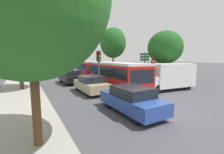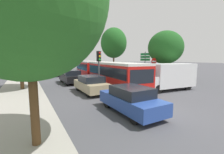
{
  "view_description": "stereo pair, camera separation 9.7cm",
  "coord_description": "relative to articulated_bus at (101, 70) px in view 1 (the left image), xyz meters",
  "views": [
    {
      "loc": [
        -6.17,
        -5.52,
        2.76
      ],
      "look_at": [
        0.2,
        5.36,
        1.2
      ],
      "focal_mm": 24.0,
      "sensor_mm": 36.0,
      "label": 1
    },
    {
      "loc": [
        -6.08,
        -5.57,
        2.76
      ],
      "look_at": [
        0.2,
        5.36,
        1.2
      ],
      "focal_mm": 24.0,
      "sensor_mm": 36.0,
      "label": 2
    }
  ],
  "objects": [
    {
      "name": "articulated_bus",
      "position": [
        0.0,
        0.0,
        0.0
      ],
      "size": [
        3.61,
        16.19,
        2.39
      ],
      "rotation": [
        0.0,
        0.0,
        -1.65
      ],
      "color": "red",
      "rests_on": "ground"
    },
    {
      "name": "queued_car_blue",
      "position": [
        -3.3,
        -10.14,
        -0.69
      ],
      "size": [
        1.68,
        3.9,
        1.35
      ],
      "rotation": [
        0.0,
        0.0,
        1.56
      ],
      "color": "#284799",
      "rests_on": "ground"
    },
    {
      "name": "no_entry_sign",
      "position": [
        3.74,
        -4.74,
        0.5
      ],
      "size": [
        0.7,
        0.08,
        2.82
      ],
      "rotation": [
        0.0,
        0.0,
        -1.57
      ],
      "color": "#56595E",
      "rests_on": "ground"
    },
    {
      "name": "white_van",
      "position": [
        3.02,
        -7.25,
        -0.14
      ],
      "size": [
        5.18,
        2.47,
        2.31
      ],
      "rotation": [
        0.0,
        0.0,
        3.04
      ],
      "color": "white",
      "rests_on": "ground"
    },
    {
      "name": "kerb_strip_left",
      "position": [
        -8.32,
        1.05,
        -1.31
      ],
      "size": [
        3.2,
        33.19,
        0.14
      ],
      "primitive_type": "cube",
      "color": "#9E998E",
      "rests_on": "ground"
    },
    {
      "name": "city_bus_rear",
      "position": [
        -3.48,
        12.65,
        0.02
      ],
      "size": [
        2.92,
        11.34,
        2.42
      ],
      "rotation": [
        0.0,
        0.0,
        1.53
      ],
      "color": "teal",
      "rests_on": "ground"
    },
    {
      "name": "queued_car_black",
      "position": [
        -3.54,
        0.63,
        -0.62
      ],
      "size": [
        1.84,
        4.28,
        1.48
      ],
      "rotation": [
        0.0,
        0.0,
        1.56
      ],
      "color": "black",
      "rests_on": "ground"
    },
    {
      "name": "direction_sign_post",
      "position": [
        5.21,
        -1.78,
        1.19
      ],
      "size": [
        0.36,
        1.38,
        3.6
      ],
      "rotation": [
        0.0,
        0.0,
        3.36
      ],
      "color": "#56595E",
      "rests_on": "ground"
    },
    {
      "name": "queued_car_tan",
      "position": [
        -3.35,
        -4.9,
        -0.67
      ],
      "size": [
        1.73,
        4.01,
        1.39
      ],
      "rotation": [
        0.0,
        0.0,
        1.56
      ],
      "color": "tan",
      "rests_on": "ground"
    },
    {
      "name": "tree_right_near",
      "position": [
        5.42,
        -4.63,
        2.48
      ],
      "size": [
        3.73,
        3.73,
        5.74
      ],
      "color": "#51381E",
      "rests_on": "ground"
    },
    {
      "name": "tree_left_far",
      "position": [
        -8.15,
        9.33,
        2.5
      ],
      "size": [
        3.27,
        3.27,
        5.51
      ],
      "color": "#51381E",
      "rests_on": "ground"
    },
    {
      "name": "tree_right_mid",
      "position": [
        5.92,
        7.2,
        4.12
      ],
      "size": [
        4.6,
        4.6,
        8.16
      ],
      "color": "#51381E",
      "rests_on": "ground"
    },
    {
      "name": "tree_left_mid",
      "position": [
        -8.22,
        -1.06,
        2.92
      ],
      "size": [
        4.56,
        4.56,
        7.02
      ],
      "color": "#51381E",
      "rests_on": "ground"
    },
    {
      "name": "ground_plane",
      "position": [
        -1.75,
        -10.55,
        -1.38
      ],
      "size": [
        200.0,
        200.0,
        0.0
      ],
      "primitive_type": "plane",
      "color": "#47474C"
    },
    {
      "name": "traffic_light",
      "position": [
        -2.37,
        -4.35,
        1.12
      ],
      "size": [
        0.34,
        0.37,
        3.4
      ],
      "rotation": [
        0.0,
        0.0,
        -1.48
      ],
      "color": "#56595E",
      "rests_on": "ground"
    }
  ]
}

